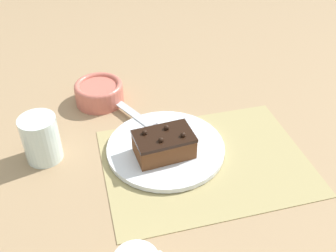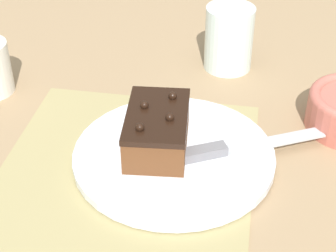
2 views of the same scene
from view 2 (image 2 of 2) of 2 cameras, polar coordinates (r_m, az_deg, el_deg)
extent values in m
plane|color=#9E7F5B|center=(0.73, -5.10, -7.00)|extent=(3.00, 3.00, 0.00)
cube|color=tan|center=(0.73, -5.11, -6.89)|extent=(0.46, 0.34, 0.00)
cylinder|color=white|center=(0.77, 0.60, -3.04)|extent=(0.28, 0.28, 0.01)
cube|color=brown|center=(0.76, -1.10, -0.64)|extent=(0.13, 0.09, 0.05)
cube|color=black|center=(0.75, -1.13, 1.06)|extent=(0.14, 0.09, 0.01)
sphere|color=black|center=(0.77, 0.48, 3.08)|extent=(0.01, 0.01, 0.01)
sphere|color=black|center=(0.75, -2.41, 2.15)|extent=(0.01, 0.01, 0.01)
sphere|color=black|center=(0.73, 0.19, 0.91)|extent=(0.01, 0.01, 0.01)
sphere|color=black|center=(0.71, -2.88, -0.13)|extent=(0.01, 0.01, 0.01)
cube|color=slate|center=(0.75, 3.43, -2.73)|extent=(0.05, 0.07, 0.01)
cube|color=#B7BABF|center=(0.80, 10.78, -1.53)|extent=(0.09, 0.14, 0.00)
cylinder|color=silver|center=(0.97, 6.21, 8.87)|extent=(0.08, 0.08, 0.11)
camera|label=1|loc=(1.09, -44.46, 34.65)|focal=42.00mm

